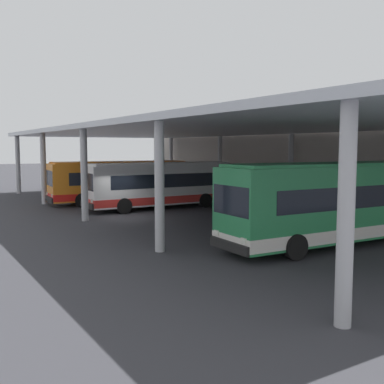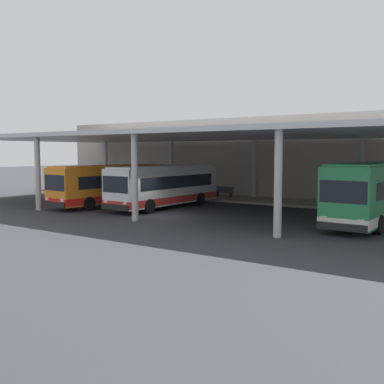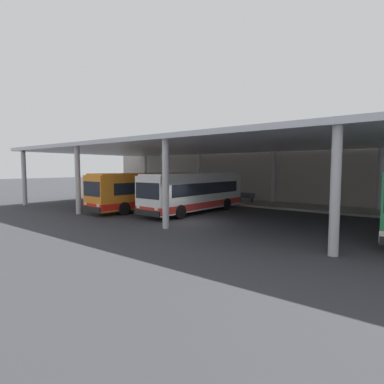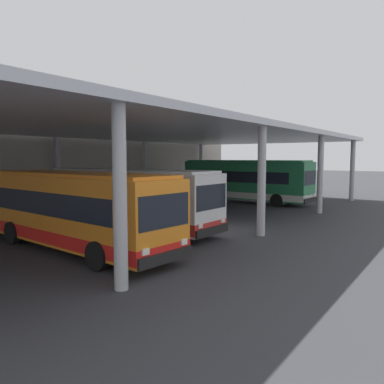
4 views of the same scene
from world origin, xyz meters
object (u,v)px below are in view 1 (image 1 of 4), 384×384
object	(u,v)px
bench_waiting	(255,193)
bus_middle_bay	(338,203)
bus_nearest_bay	(120,181)
bus_second_bay	(161,185)
trash_bin	(230,190)

from	to	relation	value
bench_waiting	bus_middle_bay	bearing A→B (deg)	-26.72
bus_nearest_bay	bench_waiting	size ratio (longest dim) A/B	5.94
bus_second_bay	trash_bin	bearing A→B (deg)	107.76
bus_middle_bay	bench_waiting	size ratio (longest dim) A/B	6.34
bus_nearest_bay	bus_second_bay	world-z (taller)	same
bus_nearest_bay	bus_middle_bay	size ratio (longest dim) A/B	0.94
bus_middle_bay	bench_waiting	xyz separation A→B (m)	(-14.24, 7.16, -1.18)
bus_nearest_bay	bus_second_bay	xyz separation A→B (m)	(4.37, 1.19, 0.00)
bus_second_bay	bus_middle_bay	size ratio (longest dim) A/B	0.93
bench_waiting	trash_bin	bearing A→B (deg)	-175.35
bus_nearest_bay	trash_bin	size ratio (longest dim) A/B	10.91
bus_second_bay	trash_bin	size ratio (longest dim) A/B	10.80
bus_nearest_bay	bus_second_bay	distance (m)	4.53
bus_middle_bay	bench_waiting	distance (m)	15.98
bench_waiting	bus_nearest_bay	bearing A→B (deg)	-117.87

